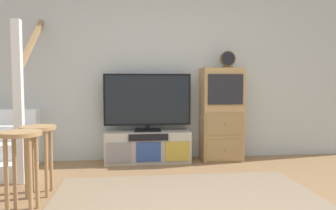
# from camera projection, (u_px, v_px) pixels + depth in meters

# --- Properties ---
(back_wall) EXTENTS (6.40, 0.12, 2.70)m
(back_wall) POSITION_uv_depth(u_px,v_px,m) (167.00, 67.00, 4.69)
(back_wall) COLOR #B2B7B2
(back_wall) RESTS_ON ground_plane
(area_rug) EXTENTS (2.60, 1.80, 0.01)m
(area_rug) POSITION_uv_depth(u_px,v_px,m) (189.00, 203.00, 2.94)
(area_rug) COLOR #847056
(area_rug) RESTS_ON ground_plane
(media_console) EXTENTS (1.19, 0.38, 0.44)m
(media_console) POSITION_uv_depth(u_px,v_px,m) (148.00, 147.00, 4.47)
(media_console) COLOR #BCB29E
(media_console) RESTS_ON ground_plane
(television) EXTENTS (1.21, 0.22, 0.81)m
(television) POSITION_uv_depth(u_px,v_px,m) (148.00, 101.00, 4.45)
(television) COLOR black
(television) RESTS_ON media_console
(side_cabinet) EXTENTS (0.58, 0.38, 1.33)m
(side_cabinet) POSITION_uv_depth(u_px,v_px,m) (222.00, 115.00, 4.57)
(side_cabinet) COLOR tan
(side_cabinet) RESTS_ON ground_plane
(desk_clock) EXTENTS (0.22, 0.08, 0.24)m
(desk_clock) POSITION_uv_depth(u_px,v_px,m) (228.00, 60.00, 4.51)
(desk_clock) COLOR #4C3823
(desk_clock) RESTS_ON side_cabinet
(staircase) EXTENTS (1.00, 1.36, 2.20)m
(staircase) POSITION_uv_depth(u_px,v_px,m) (3.00, 139.00, 4.25)
(staircase) COLOR white
(staircase) RESTS_ON ground_plane
(bar_stool_near) EXTENTS (0.34, 0.34, 0.71)m
(bar_stool_near) POSITION_uv_depth(u_px,v_px,m) (21.00, 153.00, 2.69)
(bar_stool_near) COLOR #A37A4C
(bar_stool_near) RESTS_ON ground_plane
(bar_stool_far) EXTENTS (0.34, 0.34, 0.69)m
(bar_stool_far) POSITION_uv_depth(u_px,v_px,m) (39.00, 144.00, 3.16)
(bar_stool_far) COLOR #A37A4C
(bar_stool_far) RESTS_ON ground_plane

